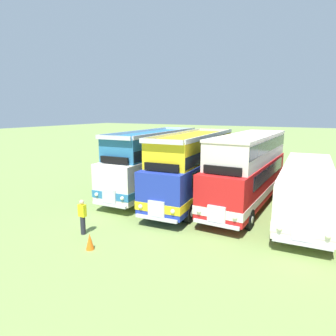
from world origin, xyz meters
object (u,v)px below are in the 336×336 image
at_px(bus_fourth_in_row, 307,187).
at_px(cone_near_end, 90,242).
at_px(bus_first_in_row, 154,161).
at_px(bus_third_in_row, 248,167).
at_px(marshal_person, 83,217).
at_px(bus_second_in_row, 194,166).

xyz_separation_m(bus_fourth_in_row, cone_near_end, (-7.91, -8.75, -1.40)).
bearing_deg(bus_first_in_row, bus_fourth_in_row, -2.70).
xyz_separation_m(bus_third_in_row, marshal_person, (-5.96, -8.09, -1.58)).
distance_m(bus_first_in_row, marshal_person, 8.31).
height_order(bus_third_in_row, bus_fourth_in_row, bus_third_in_row).
bearing_deg(bus_fourth_in_row, bus_first_in_row, 177.30).
bearing_deg(bus_fourth_in_row, cone_near_end, -132.13).
bearing_deg(marshal_person, bus_second_in_row, 71.24).
bearing_deg(cone_near_end, bus_third_in_row, 63.68).
relative_size(cone_near_end, marshal_person, 0.41).
relative_size(bus_third_in_row, bus_fourth_in_row, 1.00).
bearing_deg(bus_second_in_row, bus_fourth_in_row, 0.73).
distance_m(bus_third_in_row, cone_near_end, 10.45).
relative_size(bus_first_in_row, cone_near_end, 15.01).
bearing_deg(marshal_person, cone_near_end, -37.36).
bearing_deg(bus_fourth_in_row, marshal_person, -140.62).
bearing_deg(bus_second_in_row, cone_near_end, -97.56).
xyz_separation_m(bus_fourth_in_row, marshal_person, (-9.33, -7.66, -0.87)).
relative_size(bus_third_in_row, marshal_person, 6.08).
relative_size(bus_fourth_in_row, marshal_person, 6.11).
bearing_deg(bus_first_in_row, cone_near_end, -76.43).
bearing_deg(bus_second_in_row, marshal_person, -108.76).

